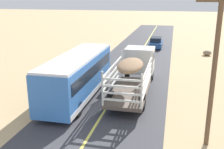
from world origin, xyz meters
TOP-DOWN VIEW (x-y plane):
  - livestock_truck at (1.34, 12.45)m, footprint 2.53×9.70m
  - bus at (-2.53, 9.15)m, footprint 2.54×10.00m
  - car_far at (1.71, 30.40)m, footprint 1.80×4.40m
  - power_pole_near at (6.15, 4.26)m, footprint 2.20×0.24m
  - boulder_near_shoulder at (8.44, 26.57)m, footprint 1.06×0.98m

SIDE VIEW (x-z plane):
  - boulder_near_shoulder at x=8.44m, z-range 0.00..0.63m
  - car_far at x=1.71m, z-range -0.04..1.42m
  - bus at x=-2.53m, z-range 0.14..3.35m
  - livestock_truck at x=1.34m, z-range 0.28..3.30m
  - power_pole_near at x=6.15m, z-range 0.29..8.07m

